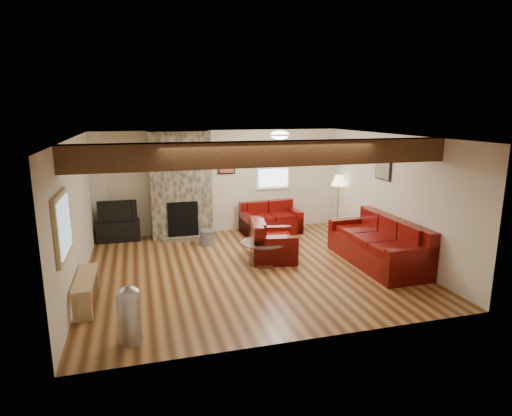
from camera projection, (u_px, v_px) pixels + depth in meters
The scene contains 18 objects.
room at pixel (249, 205), 7.93m from camera, with size 8.00×8.00×8.00m.
oak_beam at pixel (269, 154), 6.52m from camera, with size 6.00×0.36×0.38m, color #381F10.
chimney_breast at pixel (181, 186), 10.01m from camera, with size 1.40×0.67×2.50m.
back_window at pixel (273, 168), 10.76m from camera, with size 0.90×0.08×1.10m, color white, non-canonical shape.
hatch_window at pixel (63, 226), 5.70m from camera, with size 0.08×1.00×0.90m, color tan, non-canonical shape.
ceiling_dome at pixel (280, 136), 8.75m from camera, with size 0.40×0.40×0.18m, color white, non-canonical shape.
artwork_back at pixel (227, 163), 10.41m from camera, with size 0.42×0.06×0.52m, color black, non-canonical shape.
artwork_right at pixel (383, 170), 8.88m from camera, with size 0.06×0.55×0.42m, color black, non-canonical shape.
sofa_three at pixel (377, 242), 8.35m from camera, with size 2.33×0.98×0.90m, color #400406, non-canonical shape.
loveseat at pixel (271, 218), 10.52m from camera, with size 1.41×0.81×0.75m, color #400406, non-canonical shape.
armchair_red at pixel (273, 240), 8.64m from camera, with size 0.97×0.85×0.79m, color #400406, non-canonical shape.
coffee_table at pixel (264, 252), 8.43m from camera, with size 0.90×0.90×0.47m.
tv_cabinet at pixel (119, 231), 9.88m from camera, with size 0.95×0.38×0.48m, color black.
television at pixel (117, 210), 9.78m from camera, with size 0.86×0.11×0.50m, color black.
floor_lamp at pixel (339, 184), 10.51m from camera, with size 0.36×0.36×1.41m.
pine_bench at pixel (86, 291), 6.60m from camera, with size 0.29×1.23×0.46m, color tan, non-canonical shape.
pedal_bin at pixel (130, 315), 5.48m from camera, with size 0.31×0.31×0.79m, color #AFAFB5, non-canonical shape.
coal_bucket at pixel (207, 237), 9.62m from camera, with size 0.37×0.37×0.35m, color gray, non-canonical shape.
Camera 1 is at (-1.96, -7.50, 2.94)m, focal length 30.00 mm.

